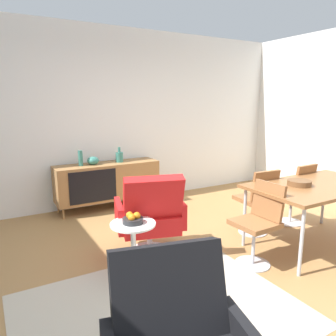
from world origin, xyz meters
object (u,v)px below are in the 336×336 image
vase_cobalt (119,157)px  vase_ceramic_small (81,158)px  wooden_bowl_on_table (299,183)px  dining_chair_near_window (259,221)px  vase_sculptural_dark (93,161)px  lounge_chair_red (150,215)px  dining_chair_back_right (296,191)px  side_table_round (133,242)px  dining_table (317,188)px  sideboard (108,181)px  dining_chair_back_left (258,199)px  fruit_bowl (133,219)px

vase_cobalt → vase_ceramic_small: size_ratio=1.03×
wooden_bowl_on_table → dining_chair_near_window: 0.72m
vase_cobalt → vase_ceramic_small: (-0.61, 0.00, 0.03)m
vase_sculptural_dark → lounge_chair_red: 1.81m
dining_chair_back_right → side_table_round: (-2.44, -0.10, -0.15)m
lounge_chair_red → vase_ceramic_small: bearing=98.4°
vase_cobalt → dining_table: (1.42, -2.49, -0.11)m
dining_chair_back_right → vase_sculptural_dark: bearing=138.7°
sideboard → lounge_chair_red: 1.78m
side_table_round → lounge_chair_red: bearing=39.0°
dining_table → dining_chair_back_left: (-0.35, 0.56, -0.23)m
vase_cobalt → vase_ceramic_small: 0.61m
vase_ceramic_small → dining_table: vase_ceramic_small is taller
vase_cobalt → side_table_round: size_ratio=0.46×
sideboard → lounge_chair_red: lounge_chair_red is taller
vase_cobalt → dining_table: vase_cobalt is taller
vase_sculptural_dark → dining_table: (1.85, -2.49, -0.08)m
vase_sculptural_dark → dining_chair_near_window: size_ratio=0.21×
vase_cobalt → dining_chair_back_left: bearing=-61.0°
vase_sculptural_dark → lounge_chair_red: (0.08, -1.78, -0.31)m
sideboard → wooden_bowl_on_table: 2.82m
dining_chair_near_window → vase_ceramic_small: bearing=114.7°
vase_ceramic_small → dining_chair_back_right: 3.09m
dining_chair_back_left → dining_table: bearing=-57.6°
sideboard → dining_chair_near_window: 2.60m
lounge_chair_red → vase_cobalt: bearing=78.9°
vase_ceramic_small → dining_table: (2.04, -2.49, -0.14)m
wooden_bowl_on_table → lounge_chair_red: 1.70m
sideboard → side_table_round: bearing=-102.7°
vase_sculptural_dark → side_table_round: (-0.24, -2.03, -0.46)m
vase_ceramic_small → dining_chair_back_left: bearing=-49.0°
vase_ceramic_small → dining_chair_back_right: vase_ceramic_small is taller
vase_ceramic_small → wooden_bowl_on_table: vase_ceramic_small is taller
dining_table → lounge_chair_red: size_ratio=1.69×
side_table_round → wooden_bowl_on_table: bearing=-12.0°
vase_sculptural_dark → dining_chair_near_window: bearing=-68.9°
wooden_bowl_on_table → dining_table: bearing=-15.5°
lounge_chair_red → dining_chair_near_window: bearing=-38.8°
dining_chair_back_left → fruit_bowl: dining_chair_back_left is taller
fruit_bowl → dining_chair_back_right: bearing=2.3°
dining_table → vase_ceramic_small: bearing=129.3°
wooden_bowl_on_table → dining_chair_near_window: (-0.65, -0.06, -0.30)m
dining_chair_back_right → lounge_chair_red: size_ratio=0.90×
dining_table → fruit_bowl: (-2.09, 0.46, -0.14)m
side_table_round → dining_table: bearing=-12.4°
wooden_bowl_on_table → side_table_round: (-1.85, 0.39, -0.45)m
dining_chair_near_window → dining_chair_back_right: 1.36m
dining_chair_back_left → wooden_bowl_on_table: bearing=-76.4°
dining_chair_back_left → vase_sculptural_dark: bearing=127.7°
dining_chair_back_right → fruit_bowl: (-2.44, -0.10, 0.09)m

